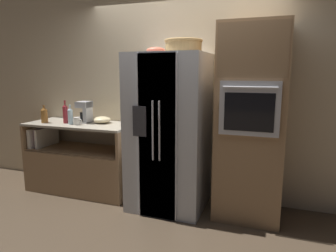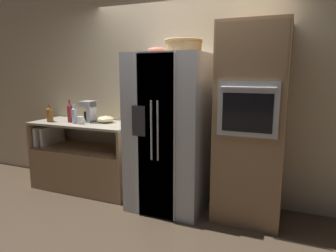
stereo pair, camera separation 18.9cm
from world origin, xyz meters
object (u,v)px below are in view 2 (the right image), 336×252
at_px(fruit_bowl, 157,50).
at_px(coffee_maker, 89,111).
at_px(refrigerator, 169,132).
at_px(mixing_bowl, 105,119).
at_px(wicker_basket, 183,45).
at_px(bottle_tall, 74,115).
at_px(wall_oven, 251,124).
at_px(mug, 81,120).
at_px(bottle_short, 70,113).
at_px(bottle_wide, 50,114).

height_order(fruit_bowl, coffee_maker, fruit_bowl).
bearing_deg(refrigerator, mixing_bowl, 170.51).
bearing_deg(wicker_basket, bottle_tall, 179.64).
xyz_separation_m(wall_oven, mug, (-2.19, -0.12, -0.08)).
distance_m(refrigerator, wicker_basket, 1.01).
relative_size(refrigerator, bottle_short, 5.95).
distance_m(mug, coffee_maker, 0.21).
height_order(fruit_bowl, mug, fruit_bowl).
bearing_deg(bottle_tall, wall_oven, 2.72).
relative_size(mug, coffee_maker, 0.42).
height_order(fruit_bowl, bottle_wide, fruit_bowl).
xyz_separation_m(refrigerator, mug, (-1.26, -0.06, 0.08)).
bearing_deg(bottle_short, bottle_wide, -166.52).
relative_size(fruit_bowl, bottle_wide, 0.93).
distance_m(wall_oven, bottle_short, 2.41).
bearing_deg(mug, coffee_maker, 85.56).
height_order(refrigerator, fruit_bowl, fruit_bowl).
bearing_deg(bottle_wide, mug, 0.84).
bearing_deg(coffee_maker, bottle_tall, -128.34).
height_order(refrigerator, wicker_basket, wicker_basket).
bearing_deg(refrigerator, coffee_maker, 174.48).
height_order(fruit_bowl, mixing_bowl, fruit_bowl).
bearing_deg(coffee_maker, bottle_short, -154.85).
xyz_separation_m(wicker_basket, mixing_bowl, (-1.20, 0.22, -0.92)).
xyz_separation_m(mug, coffee_maker, (0.01, 0.18, 0.11)).
xyz_separation_m(wicker_basket, bottle_wide, (-1.96, -0.01, -0.86)).
xyz_separation_m(wall_oven, coffee_maker, (-2.17, 0.05, 0.03)).
distance_m(fruit_bowl, bottle_tall, 1.44).
relative_size(bottle_short, bottle_wide, 1.29).
xyz_separation_m(bottle_tall, bottle_short, (-0.11, 0.05, 0.02)).
distance_m(bottle_tall, coffee_maker, 0.21).
distance_m(wicker_basket, mug, 1.71).
relative_size(bottle_tall, coffee_maker, 0.89).
height_order(refrigerator, bottle_short, refrigerator).
bearing_deg(wicker_basket, mixing_bowl, 169.67).
relative_size(wall_oven, bottle_tall, 8.20).
xyz_separation_m(bottle_short, bottle_wide, (-0.29, -0.07, -0.02)).
relative_size(bottle_wide, mug, 1.95).
bearing_deg(wall_oven, refrigerator, -175.72).
height_order(refrigerator, coffee_maker, refrigerator).
xyz_separation_m(bottle_wide, mixing_bowl, (0.76, 0.23, -0.07)).
height_order(wall_oven, coffee_maker, wall_oven).
bearing_deg(wicker_basket, mug, -179.76).
distance_m(wicker_basket, bottle_short, 1.87).
relative_size(wicker_basket, coffee_maker, 1.45).
relative_size(fruit_bowl, bottle_tall, 0.86).
distance_m(wall_oven, mug, 2.19).
xyz_separation_m(mug, mixing_bowl, (0.24, 0.23, -0.01)).
bearing_deg(fruit_bowl, bottle_wide, -175.65).
bearing_deg(wicker_basket, coffee_maker, 173.24).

